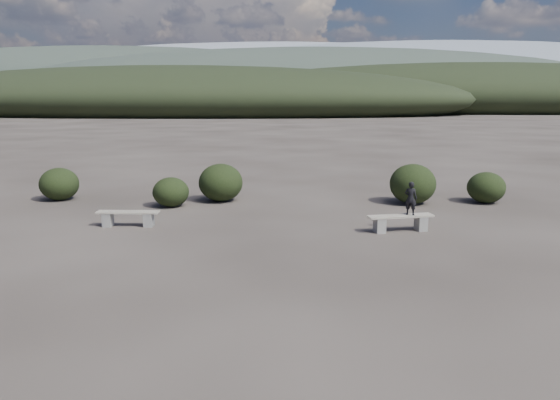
{
  "coord_description": "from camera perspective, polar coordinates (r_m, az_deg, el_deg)",
  "views": [
    {
      "loc": [
        0.41,
        -9.36,
        3.6
      ],
      "look_at": [
        -0.26,
        3.5,
        1.1
      ],
      "focal_mm": 35.0,
      "sensor_mm": 36.0,
      "label": 1
    }
  ],
  "objects": [
    {
      "name": "ground",
      "position": [
        10.04,
        0.44,
        -10.03
      ],
      "size": [
        1200.0,
        1200.0,
        0.0
      ],
      "primitive_type": "plane",
      "color": "#2D2723",
      "rests_on": "ground"
    },
    {
      "name": "bench_left",
      "position": [
        15.66,
        -15.59,
        -1.74
      ],
      "size": [
        1.72,
        0.41,
        0.43
      ],
      "rotation": [
        0.0,
        0.0,
        0.03
      ],
      "color": "gray",
      "rests_on": "ground"
    },
    {
      "name": "bench_right",
      "position": [
        14.88,
        12.48,
        -2.21
      ],
      "size": [
        1.81,
        0.8,
        0.44
      ],
      "rotation": [
        0.0,
        0.0,
        0.25
      ],
      "color": "gray",
      "rests_on": "ground"
    },
    {
      "name": "seated_person",
      "position": [
        14.86,
        13.5,
        0.18
      ],
      "size": [
        0.38,
        0.31,
        0.9
      ],
      "primitive_type": "imported",
      "rotation": [
        0.0,
        0.0,
        2.79
      ],
      "color": "black",
      "rests_on": "bench_right"
    },
    {
      "name": "shrub_a",
      "position": [
        18.06,
        -11.34,
        0.82
      ],
      "size": [
        1.17,
        1.17,
        0.96
      ],
      "primitive_type": "ellipsoid",
      "color": "black",
      "rests_on": "ground"
    },
    {
      "name": "shrub_b",
      "position": [
        18.7,
        -6.21,
        1.83
      ],
      "size": [
        1.5,
        1.5,
        1.29
      ],
      "primitive_type": "ellipsoid",
      "color": "black",
      "rests_on": "ground"
    },
    {
      "name": "shrub_d",
      "position": [
        18.69,
        13.7,
        1.64
      ],
      "size": [
        1.53,
        1.53,
        1.34
      ],
      "primitive_type": "ellipsoid",
      "color": "black",
      "rests_on": "ground"
    },
    {
      "name": "shrub_e",
      "position": [
        19.58,
        20.75,
        1.23
      ],
      "size": [
        1.26,
        1.26,
        1.05
      ],
      "primitive_type": "ellipsoid",
      "color": "black",
      "rests_on": "ground"
    },
    {
      "name": "shrub_f",
      "position": [
        20.29,
        -22.07,
        1.56
      ],
      "size": [
        1.32,
        1.32,
        1.12
      ],
      "primitive_type": "ellipsoid",
      "color": "black",
      "rests_on": "ground"
    },
    {
      "name": "mountain_ridges",
      "position": [
        348.59,
        1.72,
        12.17
      ],
      "size": [
        500.0,
        400.0,
        56.0
      ],
      "color": "black",
      "rests_on": "ground"
    }
  ]
}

